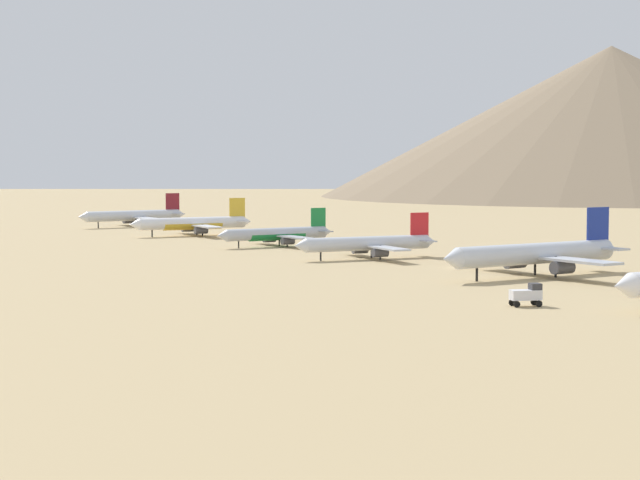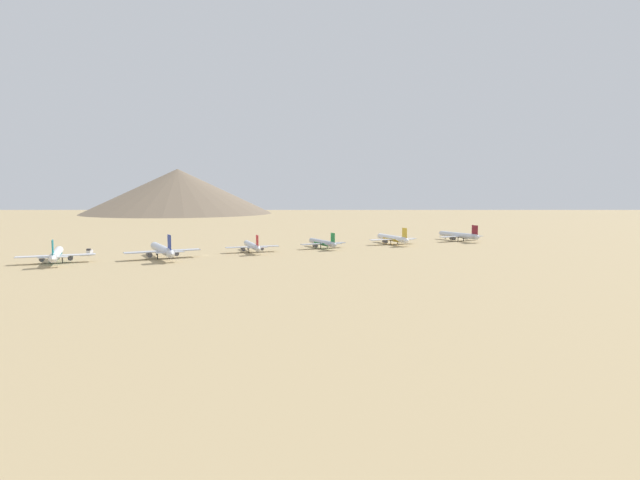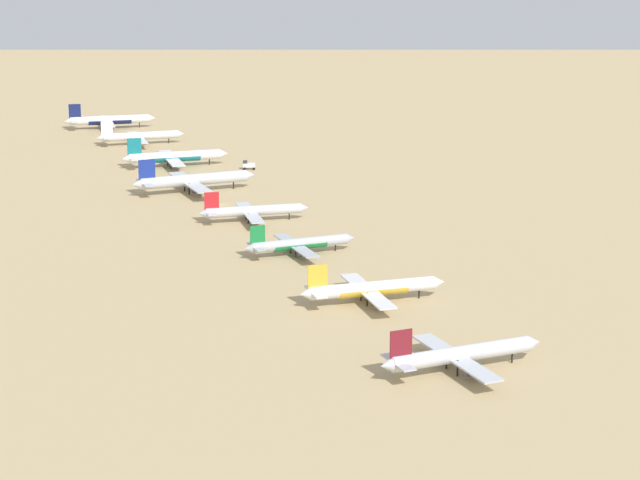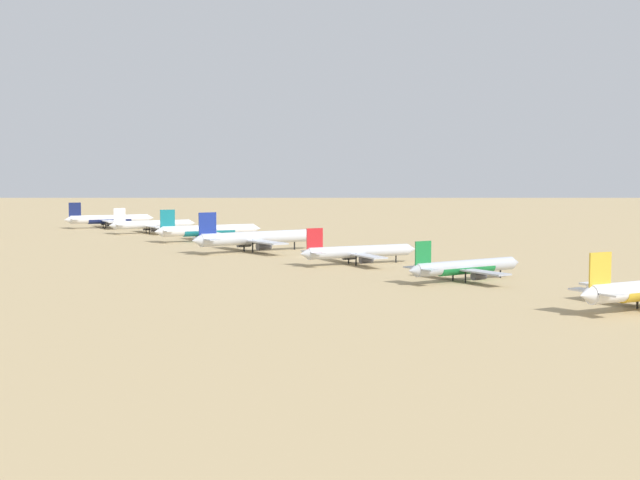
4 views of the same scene
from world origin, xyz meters
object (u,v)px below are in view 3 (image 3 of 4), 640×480
object	(u,v)px
parked_jet_2	(299,244)
service_truck	(249,165)
parked_jet_0	(460,355)
parked_jet_7	(109,120)
parked_jet_6	(139,136)
parked_jet_3	(252,211)
parked_jet_5	(174,157)
parked_jet_4	(193,180)
parked_jet_1	(372,289)

from	to	relation	value
parked_jet_2	service_truck	distance (m)	139.39
parked_jet_0	parked_jet_7	world-z (taller)	parked_jet_7
parked_jet_2	parked_jet_6	distance (m)	211.84
parked_jet_2	parked_jet_7	bearing A→B (deg)	88.70
parked_jet_0	parked_jet_3	size ratio (longest dim) A/B	1.09
parked_jet_0	parked_jet_5	size ratio (longest dim) A/B	0.94
parked_jet_0	parked_jet_4	xyz separation A→B (m)	(3.70, 213.72, 0.65)
parked_jet_7	parked_jet_2	bearing A→B (deg)	-91.30
parked_jet_2	service_truck	xyz separation A→B (m)	(33.85, 135.21, -1.56)
parked_jet_5	parked_jet_6	bearing A→B (deg)	89.01
parked_jet_5	parked_jet_7	xyz separation A→B (m)	(-0.65, 108.13, -0.02)
parked_jet_7	parked_jet_1	bearing A→B (deg)	-91.28
parked_jet_3	parked_jet_5	bearing A→B (deg)	87.65
parked_jet_2	parked_jet_6	world-z (taller)	parked_jet_6
parked_jet_4	parked_jet_7	world-z (taller)	parked_jet_4
parked_jet_1	parked_jet_6	world-z (taller)	parked_jet_1
parked_jet_4	parked_jet_6	size ratio (longest dim) A/B	1.20
parked_jet_3	parked_jet_4	size ratio (longest dim) A/B	0.79
parked_jet_5	parked_jet_7	world-z (taller)	parked_jet_5
parked_jet_3	parked_jet_0	bearing A→B (deg)	-92.87
parked_jet_6	parked_jet_2	bearing A→B (deg)	-92.05
parked_jet_1	parked_jet_6	bearing A→B (deg)	88.12
parked_jet_5	parked_jet_7	size ratio (longest dim) A/B	1.01
parked_jet_0	parked_jet_7	distance (m)	373.84
parked_jet_1	parked_jet_3	world-z (taller)	parked_jet_1
parked_jet_2	parked_jet_5	size ratio (longest dim) A/B	0.82
parked_jet_6	parked_jet_7	size ratio (longest dim) A/B	0.91
parked_jet_2	parked_jet_7	size ratio (longest dim) A/B	0.83
parked_jet_4	parked_jet_6	distance (m)	110.20
parked_jet_6	parked_jet_7	xyz separation A→B (m)	(-1.65, 50.16, 0.37)
parked_jet_0	parked_jet_7	size ratio (longest dim) A/B	0.94
parked_jet_2	parked_jet_6	xyz separation A→B (m)	(7.59, 211.70, 0.41)
parked_jet_2	parked_jet_7	xyz separation A→B (m)	(5.94, 261.86, 0.78)
parked_jet_1	parked_jet_4	xyz separation A→B (m)	(-0.90, 156.83, 0.75)
parked_jet_2	parked_jet_5	xyz separation A→B (m)	(6.59, 153.73, 0.80)
parked_jet_0	parked_jet_1	world-z (taller)	parked_jet_0
parked_jet_3	parked_jet_6	xyz separation A→B (m)	(5.37, 164.12, 0.19)
parked_jet_1	service_truck	world-z (taller)	parked_jet_1
parked_jet_1	parked_jet_2	distance (m)	54.92
parked_jet_6	parked_jet_4	bearing A→B (deg)	-95.02
parked_jet_0	parked_jet_5	bearing A→B (deg)	87.34
parked_jet_0	parked_jet_3	bearing A→B (deg)	87.13
parked_jet_4	parked_jet_7	size ratio (longest dim) A/B	1.09
parked_jet_3	parked_jet_5	distance (m)	106.23
parked_jet_0	parked_jet_3	distance (m)	159.58
parked_jet_1	parked_jet_7	distance (m)	316.84
parked_jet_1	service_truck	bearing A→B (deg)	79.57
parked_jet_6	service_truck	xyz separation A→B (m)	(26.25, -76.49, -1.97)
parked_jet_2	parked_jet_5	bearing A→B (deg)	87.55
parked_jet_5	parked_jet_7	distance (m)	108.13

